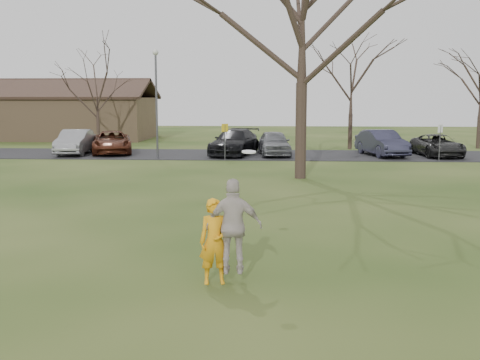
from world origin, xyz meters
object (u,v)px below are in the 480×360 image
at_px(car_6, 437,145).
at_px(big_tree, 303,17).
at_px(car_2, 112,142).
at_px(car_3, 235,142).
at_px(catching_play, 234,226).
at_px(lamp_post, 156,90).
at_px(player_defender, 215,241).
at_px(car_1, 75,142).
at_px(building, 34,116).
at_px(car_5, 382,143).
at_px(car_4, 274,143).

height_order(car_6, big_tree, big_tree).
relative_size(car_2, car_3, 0.94).
relative_size(catching_play, lamp_post, 0.38).
relative_size(player_defender, car_1, 0.36).
xyz_separation_m(catching_play, building, (-20.12, 37.73, 0.79)).
distance_m(car_6, lamp_post, 17.08).
height_order(player_defender, car_6, player_defender).
bearing_deg(lamp_post, player_defender, -75.51).
relative_size(player_defender, big_tree, 0.12).
height_order(player_defender, car_3, player_defender).
bearing_deg(car_5, big_tree, -132.72).
height_order(car_6, building, building).
bearing_deg(catching_play, car_4, 88.43).
xyz_separation_m(car_3, car_4, (2.43, -0.13, -0.03)).
xyz_separation_m(car_1, car_5, (18.90, 0.22, 0.02)).
height_order(car_6, lamp_post, lamp_post).
distance_m(car_3, building, 22.70).
bearing_deg(car_4, car_5, -4.73).
relative_size(player_defender, catching_play, 0.70).
distance_m(car_4, big_tree, 11.47).
distance_m(player_defender, building, 42.60).
height_order(player_defender, car_4, player_defender).
bearing_deg(player_defender, catching_play, -10.69).
bearing_deg(car_5, catching_play, -120.46).
bearing_deg(car_6, car_3, 175.17).
relative_size(car_1, lamp_post, 0.74).
distance_m(car_6, catching_play, 26.57).
bearing_deg(car_3, lamp_post, -141.63).
relative_size(catching_play, big_tree, 0.17).
xyz_separation_m(car_5, car_6, (3.31, -0.04, -0.13)).
bearing_deg(car_3, car_1, -167.27).
bearing_deg(car_1, car_6, -4.70).
distance_m(car_1, building, 15.94).
bearing_deg(building, car_2, -50.88).
xyz_separation_m(player_defender, car_3, (-1.40, 24.43, -0.02)).
distance_m(car_1, car_5, 18.91).
bearing_deg(car_3, building, 155.69).
distance_m(player_defender, car_5, 25.60).
relative_size(car_1, building, 0.22).
height_order(player_defender, lamp_post, lamp_post).
height_order(car_5, lamp_post, lamp_post).
xyz_separation_m(car_6, building, (-30.62, 13.32, 1.24)).
distance_m(car_1, car_6, 22.21).
relative_size(player_defender, car_2, 0.33).
xyz_separation_m(car_5, lamp_post, (-13.31, -2.22, 3.15)).
height_order(catching_play, building, building).
bearing_deg(car_5, lamp_post, 175.39).
height_order(car_1, lamp_post, lamp_post).
bearing_deg(lamp_post, catching_play, -74.61).
bearing_deg(car_2, car_4, -18.31).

